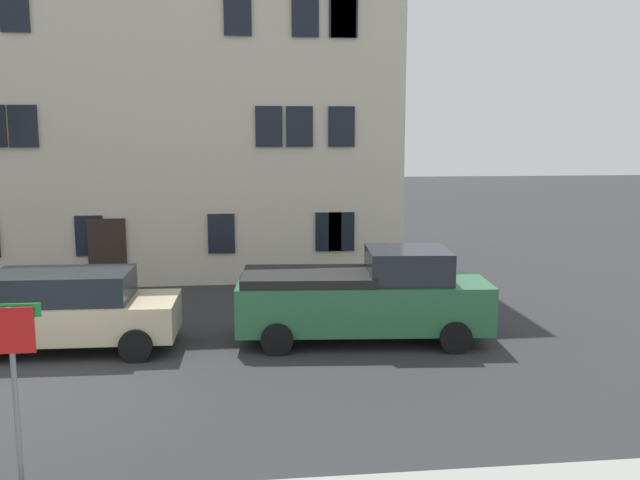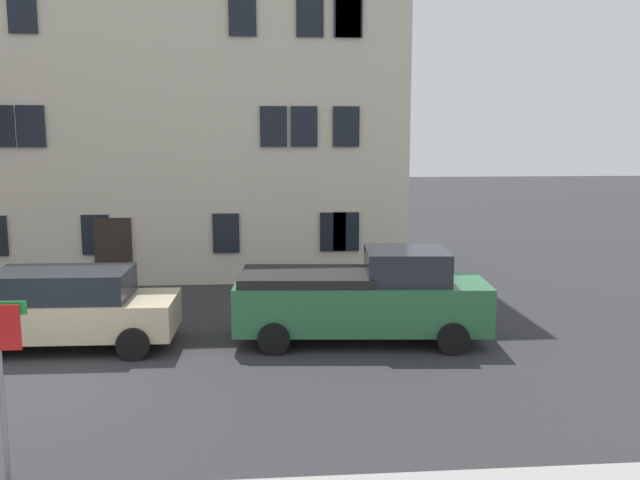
{
  "view_description": "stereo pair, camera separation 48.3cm",
  "coord_description": "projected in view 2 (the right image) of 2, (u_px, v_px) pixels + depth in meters",
  "views": [
    {
      "loc": [
        3.55,
        -12.13,
        4.57
      ],
      "look_at": [
        5.4,
        3.77,
        2.07
      ],
      "focal_mm": 38.01,
      "sensor_mm": 36.0,
      "label": 1
    },
    {
      "loc": [
        4.03,
        -12.18,
        4.57
      ],
      "look_at": [
        5.4,
        3.77,
        2.07
      ],
      "focal_mm": 38.01,
      "sensor_mm": 36.0,
      "label": 2
    }
  ],
  "objects": [
    {
      "name": "ground_plane",
      "position": [
        43.0,
        387.0,
        12.35
      ],
      "size": [
        120.0,
        120.0,
        0.0
      ],
      "primitive_type": "plane",
      "color": "#2D2D30"
    },
    {
      "name": "building_main",
      "position": [
        194.0,
        89.0,
        22.95
      ],
      "size": [
        14.1,
        6.91,
        11.96
      ],
      "color": "beige",
      "rests_on": "ground_plane"
    },
    {
      "name": "car_beige_wagon",
      "position": [
        67.0,
        307.0,
        14.54
      ],
      "size": [
        4.63,
        2.16,
        1.71
      ],
      "color": "#C6B793",
      "rests_on": "ground_plane"
    },
    {
      "name": "pickup_truck_green",
      "position": [
        363.0,
        297.0,
        15.0
      ],
      "size": [
        5.67,
        2.5,
        2.07
      ],
      "color": "#2D6B42",
      "rests_on": "ground_plane"
    }
  ]
}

